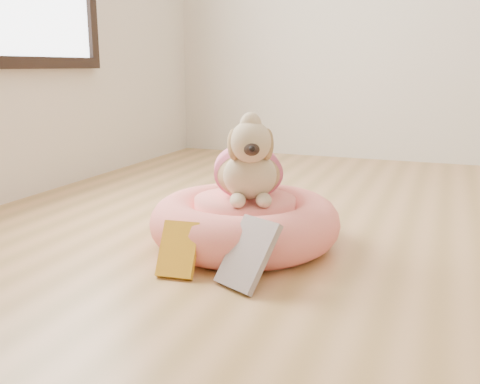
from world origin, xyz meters
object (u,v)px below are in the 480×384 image
(book_white, at_px, (248,254))
(dog, at_px, (249,153))
(book_yellow, at_px, (178,250))
(pet_bed, at_px, (245,222))

(book_white, bearing_deg, dog, 135.59)
(book_yellow, distance_m, book_white, 0.24)
(dog, height_order, book_white, dog)
(dog, relative_size, book_yellow, 2.44)
(book_yellow, bearing_deg, book_white, -5.72)
(pet_bed, xyz_separation_m, book_yellow, (-0.09, -0.35, -0.00))
(book_yellow, height_order, book_white, book_white)
(book_white, bearing_deg, book_yellow, -154.24)
(dog, bearing_deg, book_yellow, -128.89)
(dog, relative_size, book_white, 1.95)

